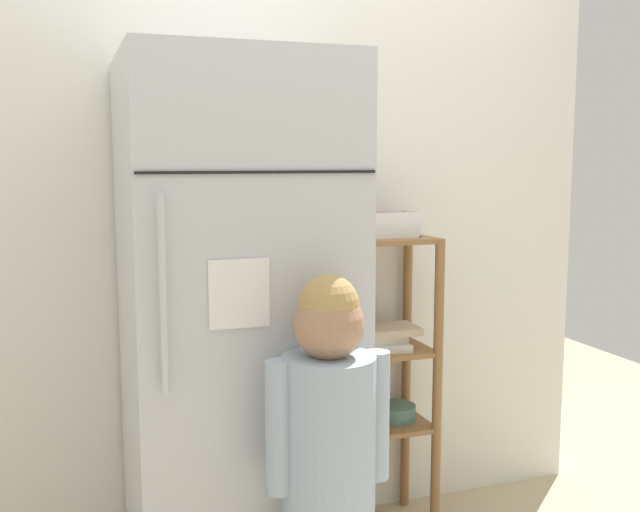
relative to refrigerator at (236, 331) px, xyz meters
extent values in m
cube|color=silver|center=(0.24, 0.37, 0.25)|extent=(2.64, 0.03, 2.22)
cube|color=silver|center=(0.00, 0.00, 0.00)|extent=(0.68, 0.67, 1.72)
cube|color=black|center=(0.00, -0.34, 0.51)|extent=(0.67, 0.01, 0.01)
cylinder|color=silver|center=(-0.27, -0.36, 0.20)|extent=(0.02, 0.02, 0.53)
cube|color=white|center=(-0.06, -0.34, 0.18)|extent=(0.17, 0.00, 0.19)
cube|color=#C30CF0|center=(0.15, -0.34, 0.06)|extent=(0.03, 0.02, 0.03)
cube|color=#C031E4|center=(0.20, -0.34, 0.09)|extent=(0.03, 0.01, 0.03)
cube|color=blue|center=(0.23, -0.34, -0.24)|extent=(0.03, 0.01, 0.03)
cylinder|color=#9EB2C6|center=(0.15, -0.46, -0.19)|extent=(0.26, 0.26, 0.43)
sphere|color=#9EB2C6|center=(0.15, -0.38, 0.01)|extent=(0.11, 0.11, 0.11)
sphere|color=#A87A5B|center=(0.15, -0.46, 0.11)|extent=(0.19, 0.19, 0.19)
sphere|color=tan|center=(0.15, -0.46, 0.16)|extent=(0.16, 0.16, 0.16)
cylinder|color=#9EB2C6|center=(0.01, -0.46, -0.16)|extent=(0.07, 0.07, 0.37)
cylinder|color=#9EB2C6|center=(0.29, -0.46, -0.16)|extent=(0.07, 0.07, 0.37)
cylinder|color=olive|center=(0.43, 0.06, -0.30)|extent=(0.04, 0.04, 1.13)
cylinder|color=olive|center=(0.77, 0.06, -0.30)|extent=(0.04, 0.04, 1.13)
cylinder|color=olive|center=(0.43, 0.32, -0.30)|extent=(0.04, 0.04, 1.13)
cylinder|color=olive|center=(0.77, 0.32, -0.30)|extent=(0.04, 0.04, 1.13)
cube|color=olive|center=(0.60, 0.19, 0.26)|extent=(0.36, 0.28, 0.02)
cube|color=olive|center=(0.60, 0.19, -0.16)|extent=(0.36, 0.28, 0.02)
cube|color=olive|center=(0.60, 0.19, -0.45)|extent=(0.36, 0.28, 0.02)
cube|color=silver|center=(0.58, 0.17, -0.14)|extent=(0.22, 0.18, 0.03)
cube|color=silver|center=(0.57, 0.20, -0.11)|extent=(0.22, 0.17, 0.03)
cube|color=#C6AD8E|center=(0.63, 0.18, -0.08)|extent=(0.21, 0.17, 0.03)
cylinder|color=beige|center=(0.53, 0.19, -0.42)|extent=(0.12, 0.12, 0.04)
cylinder|color=#4C7266|center=(0.66, 0.19, -0.41)|extent=(0.15, 0.15, 0.06)
cube|color=white|center=(0.61, 0.20, 0.27)|extent=(0.23, 0.14, 0.01)
cube|color=white|center=(0.61, 0.13, 0.31)|extent=(0.23, 0.01, 0.09)
cube|color=white|center=(0.61, 0.27, 0.31)|extent=(0.23, 0.01, 0.09)
cube|color=white|center=(0.50, 0.20, 0.31)|extent=(0.01, 0.14, 0.09)
cube|color=white|center=(0.72, 0.20, 0.31)|extent=(0.01, 0.14, 0.09)
sphere|color=maroon|center=(0.57, 0.18, 0.30)|extent=(0.06, 0.06, 0.06)
sphere|color=#A14325|center=(0.64, 0.20, 0.31)|extent=(0.08, 0.08, 0.08)
sphere|color=#B44428|center=(0.60, 0.22, 0.31)|extent=(0.08, 0.08, 0.08)
camera|label=1|loc=(-0.51, -2.28, 0.55)|focal=41.43mm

